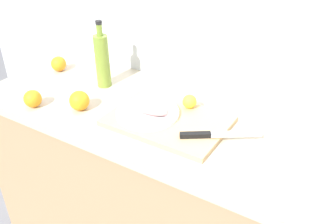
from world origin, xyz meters
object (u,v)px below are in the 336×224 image
at_px(white_plate, 148,113).
at_px(fish_fillet, 147,107).
at_px(chef_knife, 210,135).
at_px(cutting_board, 168,121).
at_px(orange_0, 33,99).
at_px(olive_oil_bottle, 102,60).
at_px(lemon_0, 190,101).

height_order(white_plate, fish_fillet, fish_fillet).
bearing_deg(fish_fillet, chef_knife, -2.26).
bearing_deg(cutting_board, orange_0, -161.81).
relative_size(chef_knife, olive_oil_bottle, 0.84).
height_order(white_plate, chef_knife, chef_knife).
bearing_deg(orange_0, white_plate, 19.64).
bearing_deg(cutting_board, chef_knife, -7.65).
height_order(cutting_board, orange_0, orange_0).
relative_size(white_plate, lemon_0, 4.34).
distance_m(cutting_board, fish_fillet, 0.10).
bearing_deg(white_plate, fish_fillet, -90.00).
height_order(cutting_board, olive_oil_bottle, olive_oil_bottle).
distance_m(lemon_0, orange_0, 0.64).
height_order(fish_fillet, olive_oil_bottle, olive_oil_bottle).
bearing_deg(fish_fillet, lemon_0, 48.93).
xyz_separation_m(cutting_board, fish_fillet, (-0.08, -0.01, 0.04)).
bearing_deg(white_plate, orange_0, -160.36).
bearing_deg(orange_0, chef_knife, 11.78).
relative_size(cutting_board, fish_fillet, 2.44).
distance_m(chef_knife, olive_oil_bottle, 0.63).
height_order(cutting_board, white_plate, white_plate).
bearing_deg(orange_0, cutting_board, 18.19).
height_order(fish_fillet, lemon_0, lemon_0).
relative_size(olive_oil_bottle, orange_0, 4.16).
distance_m(lemon_0, olive_oil_bottle, 0.45).
distance_m(fish_fillet, olive_oil_bottle, 0.37).
relative_size(fish_fillet, orange_0, 2.53).
distance_m(cutting_board, olive_oil_bottle, 0.45).
height_order(chef_knife, olive_oil_bottle, olive_oil_bottle).
relative_size(chef_knife, lemon_0, 4.52).
xyz_separation_m(chef_knife, olive_oil_bottle, (-0.61, 0.15, 0.10)).
xyz_separation_m(cutting_board, white_plate, (-0.08, -0.01, 0.02)).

